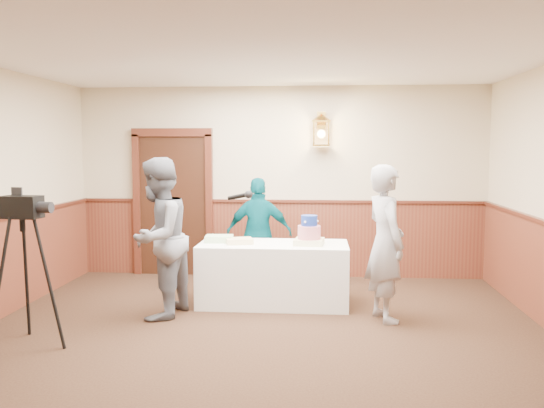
{
  "coord_description": "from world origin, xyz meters",
  "views": [
    {
      "loc": [
        0.58,
        -4.97,
        1.91
      ],
      "look_at": [
        0.03,
        1.7,
        1.25
      ],
      "focal_mm": 38.0,
      "sensor_mm": 36.0,
      "label": 1
    }
  ],
  "objects_px": {
    "tiered_cake": "(309,233)",
    "tv_camera_rig": "(25,280)",
    "sheet_cake_green": "(219,239)",
    "interviewer": "(158,238)",
    "assistant_p": "(259,233)",
    "baker": "(385,243)",
    "sheet_cake_yellow": "(239,241)",
    "display_table": "(273,274)"
  },
  "relations": [
    {
      "from": "sheet_cake_yellow",
      "to": "sheet_cake_green",
      "type": "relative_size",
      "value": 0.95
    },
    {
      "from": "sheet_cake_green",
      "to": "tv_camera_rig",
      "type": "relative_size",
      "value": 0.23
    },
    {
      "from": "tv_camera_rig",
      "to": "sheet_cake_green",
      "type": "bearing_deg",
      "value": 53.33
    },
    {
      "from": "interviewer",
      "to": "tiered_cake",
      "type": "bearing_deg",
      "value": 121.04
    },
    {
      "from": "sheet_cake_green",
      "to": "tv_camera_rig",
      "type": "xyz_separation_m",
      "value": [
        -1.56,
        -1.77,
        -0.13
      ]
    },
    {
      "from": "sheet_cake_yellow",
      "to": "assistant_p",
      "type": "xyz_separation_m",
      "value": [
        0.16,
        0.81,
        -0.03
      ]
    },
    {
      "from": "sheet_cake_green",
      "to": "baker",
      "type": "height_order",
      "value": "baker"
    },
    {
      "from": "baker",
      "to": "assistant_p",
      "type": "height_order",
      "value": "baker"
    },
    {
      "from": "sheet_cake_yellow",
      "to": "assistant_p",
      "type": "height_order",
      "value": "assistant_p"
    },
    {
      "from": "tiered_cake",
      "to": "baker",
      "type": "height_order",
      "value": "baker"
    },
    {
      "from": "display_table",
      "to": "sheet_cake_yellow",
      "type": "bearing_deg",
      "value": -172.82
    },
    {
      "from": "sheet_cake_yellow",
      "to": "display_table",
      "type": "bearing_deg",
      "value": 7.18
    },
    {
      "from": "display_table",
      "to": "tiered_cake",
      "type": "height_order",
      "value": "tiered_cake"
    },
    {
      "from": "display_table",
      "to": "tv_camera_rig",
      "type": "relative_size",
      "value": 1.23
    },
    {
      "from": "tiered_cake",
      "to": "assistant_p",
      "type": "height_order",
      "value": "assistant_p"
    },
    {
      "from": "sheet_cake_yellow",
      "to": "assistant_p",
      "type": "distance_m",
      "value": 0.83
    },
    {
      "from": "baker",
      "to": "tiered_cake",
      "type": "bearing_deg",
      "value": 40.98
    },
    {
      "from": "display_table",
      "to": "baker",
      "type": "xyz_separation_m",
      "value": [
        1.28,
        -0.55,
        0.49
      ]
    },
    {
      "from": "baker",
      "to": "assistant_p",
      "type": "bearing_deg",
      "value": 31.03
    },
    {
      "from": "display_table",
      "to": "interviewer",
      "type": "bearing_deg",
      "value": -152.88
    },
    {
      "from": "sheet_cake_green",
      "to": "sheet_cake_yellow",
      "type": "bearing_deg",
      "value": -22.83
    },
    {
      "from": "sheet_cake_green",
      "to": "interviewer",
      "type": "relative_size",
      "value": 0.18
    },
    {
      "from": "baker",
      "to": "display_table",
      "type": "bearing_deg",
      "value": 48.35
    },
    {
      "from": "tiered_cake",
      "to": "tv_camera_rig",
      "type": "distance_m",
      "value": 3.15
    },
    {
      "from": "interviewer",
      "to": "assistant_p",
      "type": "height_order",
      "value": "interviewer"
    },
    {
      "from": "sheet_cake_yellow",
      "to": "interviewer",
      "type": "height_order",
      "value": "interviewer"
    },
    {
      "from": "interviewer",
      "to": "display_table",
      "type": "bearing_deg",
      "value": 128.82
    },
    {
      "from": "tiered_cake",
      "to": "sheet_cake_yellow",
      "type": "distance_m",
      "value": 0.85
    },
    {
      "from": "sheet_cake_green",
      "to": "tiered_cake",
      "type": "bearing_deg",
      "value": -5.58
    },
    {
      "from": "display_table",
      "to": "tv_camera_rig",
      "type": "xyz_separation_m",
      "value": [
        -2.24,
        -1.71,
        0.28
      ]
    },
    {
      "from": "interviewer",
      "to": "baker",
      "type": "distance_m",
      "value": 2.52
    },
    {
      "from": "tv_camera_rig",
      "to": "baker",
      "type": "bearing_deg",
      "value": 23.05
    },
    {
      "from": "sheet_cake_green",
      "to": "tv_camera_rig",
      "type": "bearing_deg",
      "value": -131.45
    },
    {
      "from": "tiered_cake",
      "to": "interviewer",
      "type": "relative_size",
      "value": 0.21
    },
    {
      "from": "interviewer",
      "to": "tv_camera_rig",
      "type": "distance_m",
      "value": 1.48
    },
    {
      "from": "sheet_cake_yellow",
      "to": "tv_camera_rig",
      "type": "distance_m",
      "value": 2.47
    },
    {
      "from": "sheet_cake_green",
      "to": "interviewer",
      "type": "distance_m",
      "value": 0.91
    },
    {
      "from": "tiered_cake",
      "to": "assistant_p",
      "type": "bearing_deg",
      "value": 130.36
    },
    {
      "from": "interviewer",
      "to": "baker",
      "type": "relative_size",
      "value": 1.04
    },
    {
      "from": "tv_camera_rig",
      "to": "sheet_cake_yellow",
      "type": "bearing_deg",
      "value": 46.97
    },
    {
      "from": "display_table",
      "to": "sheet_cake_green",
      "type": "height_order",
      "value": "sheet_cake_green"
    },
    {
      "from": "interviewer",
      "to": "baker",
      "type": "xyz_separation_m",
      "value": [
        2.52,
        0.09,
        -0.04
      ]
    }
  ]
}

